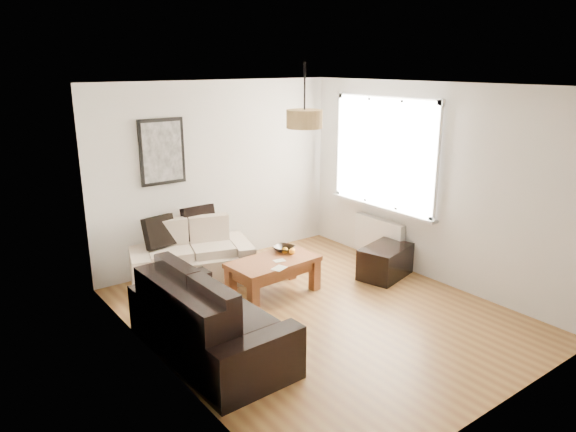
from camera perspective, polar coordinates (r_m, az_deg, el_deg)
floor at (r=6.33m, az=3.32°, el=-10.40°), size 4.50×4.50×0.00m
ceiling at (r=5.66m, az=3.76°, el=13.84°), size 3.80×4.50×0.00m
wall_back at (r=7.67m, az=-7.46°, el=4.55°), size 3.80×0.04×2.60m
wall_front at (r=4.48m, az=22.56°, el=-5.06°), size 3.80×0.04×2.60m
wall_left at (r=4.90m, az=-13.69°, el=-2.48°), size 0.04×4.50×2.60m
wall_right at (r=7.21m, az=15.14°, el=3.38°), size 0.04×4.50×2.60m
window_bay at (r=7.63m, az=10.39°, el=6.66°), size 0.14×1.90×1.60m
radiator at (r=7.89m, az=9.74°, el=-2.13°), size 0.10×0.90×0.52m
poster at (r=7.20m, az=-13.37°, el=6.73°), size 0.62×0.04×0.87m
pendant_shade at (r=5.92m, az=1.77°, el=10.38°), size 0.40×0.40×0.20m
loveseat_cream at (r=7.19m, az=-10.36°, el=-3.94°), size 1.74×1.27×0.78m
sofa_leather at (r=5.41m, az=-8.39°, el=-10.56°), size 0.97×1.91×0.81m
coffee_table at (r=6.73m, az=-1.58°, el=-6.54°), size 1.16×0.68×0.46m
ottoman at (r=7.38m, az=10.40°, el=-4.84°), size 0.85×0.66×0.43m
cushion_left at (r=7.12m, az=-13.62°, el=-1.64°), size 0.43×0.20×0.41m
cushion_right at (r=7.34m, az=-9.51°, el=-0.69°), size 0.45×0.14×0.45m
fruit_bowl at (r=6.93m, az=-0.44°, el=-3.52°), size 0.34×0.34×0.07m
orange_a at (r=6.81m, az=0.43°, el=-3.83°), size 0.09×0.09×0.08m
orange_b at (r=6.86m, az=0.53°, el=-3.66°), size 0.06×0.06×0.06m
orange_c at (r=6.84m, az=-0.34°, el=-3.72°), size 0.10×0.10×0.08m
papers at (r=6.37m, az=-0.96°, el=-5.62°), size 0.22×0.18×0.01m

